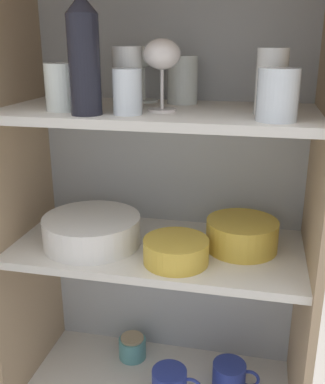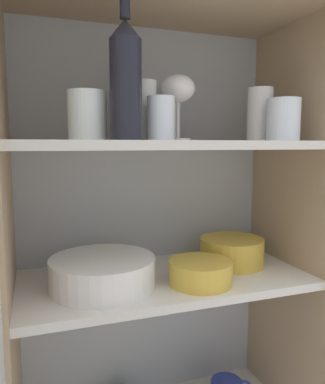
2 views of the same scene
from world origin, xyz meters
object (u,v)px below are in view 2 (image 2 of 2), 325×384
at_px(wine_bottle, 126,80).
at_px(serving_bowl_small, 200,271).
at_px(plate_stack_white, 103,273).
at_px(mixing_bowl_large, 232,250).

xyz_separation_m(wine_bottle, serving_bowl_small, (0.19, 0.04, -0.43)).
bearing_deg(wine_bottle, plate_stack_white, 113.99).
xyz_separation_m(wine_bottle, plate_stack_white, (-0.04, 0.09, -0.43)).
bearing_deg(mixing_bowl_large, serving_bowl_small, -144.03).
relative_size(wine_bottle, plate_stack_white, 1.12).
xyz_separation_m(plate_stack_white, serving_bowl_small, (0.23, -0.05, -0.00)).
distance_m(mixing_bowl_large, serving_bowl_small, 0.18).
bearing_deg(plate_stack_white, wine_bottle, -66.01).
xyz_separation_m(mixing_bowl_large, serving_bowl_small, (-0.14, -0.10, -0.01)).
relative_size(wine_bottle, serving_bowl_small, 1.80).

